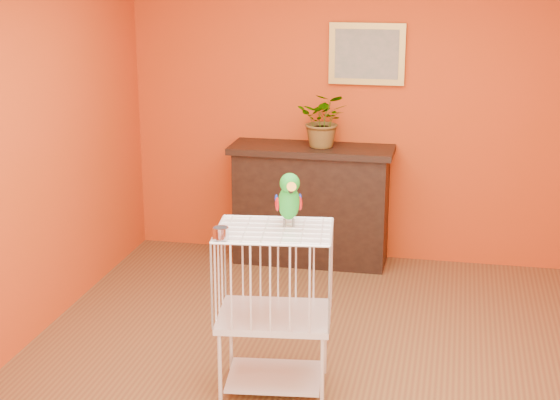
# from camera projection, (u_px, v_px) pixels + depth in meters

# --- Properties ---
(ground) EXTENTS (4.50, 4.50, 0.00)m
(ground) POSITION_uv_depth(u_px,v_px,m) (320.00, 374.00, 5.37)
(ground) COLOR brown
(ground) RESTS_ON ground
(room_shell) EXTENTS (4.50, 4.50, 4.50)m
(room_shell) POSITION_uv_depth(u_px,v_px,m) (324.00, 126.00, 4.93)
(room_shell) COLOR #C53D12
(room_shell) RESTS_ON ground
(console_cabinet) EXTENTS (1.35, 0.49, 1.00)m
(console_cabinet) POSITION_uv_depth(u_px,v_px,m) (311.00, 205.00, 7.21)
(console_cabinet) COLOR black
(console_cabinet) RESTS_ON ground
(potted_plant) EXTENTS (0.41, 0.46, 0.35)m
(potted_plant) POSITION_uv_depth(u_px,v_px,m) (325.00, 125.00, 7.04)
(potted_plant) COLOR #26722D
(potted_plant) RESTS_ON console_cabinet
(framed_picture) EXTENTS (0.62, 0.04, 0.50)m
(framed_picture) POSITION_uv_depth(u_px,v_px,m) (367.00, 54.00, 6.97)
(framed_picture) COLOR #B89841
(framed_picture) RESTS_ON room_shell
(birdcage) EXTENTS (0.71, 0.58, 1.01)m
(birdcage) POSITION_uv_depth(u_px,v_px,m) (274.00, 308.00, 5.05)
(birdcage) COLOR silver
(birdcage) RESTS_ON ground
(feed_cup) EXTENTS (0.09, 0.09, 0.06)m
(feed_cup) POSITION_uv_depth(u_px,v_px,m) (221.00, 233.00, 4.73)
(feed_cup) COLOR silver
(feed_cup) RESTS_ON birdcage
(parrot) EXTENTS (0.18, 0.30, 0.33)m
(parrot) POSITION_uv_depth(u_px,v_px,m) (289.00, 199.00, 4.92)
(parrot) COLOR #59544C
(parrot) RESTS_ON birdcage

